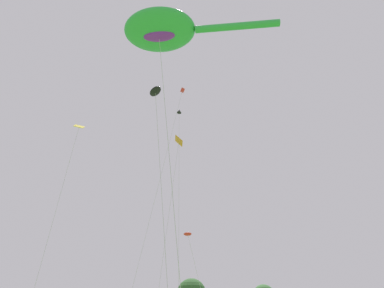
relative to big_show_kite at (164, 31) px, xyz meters
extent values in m
ellipsoid|color=green|center=(-0.26, 0.13, 0.04)|extent=(6.33, 5.61, 1.41)
cylinder|color=green|center=(4.75, -2.40, -0.17)|extent=(5.57, 3.15, 0.51)
ellipsoid|color=purple|center=(-0.26, 0.13, -0.60)|extent=(2.46, 1.82, 0.51)
cylinder|color=#B2B2B7|center=(1.33, 1.17, -10.29)|extent=(3.21, 2.10, 19.24)
cube|color=red|center=(4.81, 9.43, 4.24)|extent=(0.52, 0.61, 0.51)
cylinder|color=#B2B2B7|center=(3.11, 11.17, -7.84)|extent=(3.43, 3.50, 24.15)
ellipsoid|color=black|center=(-0.39, -1.07, -7.16)|extent=(0.71, 0.97, 0.28)
cylinder|color=#B2B2B7|center=(0.63, -0.32, -13.53)|extent=(2.08, 1.52, 12.75)
cube|color=orange|center=(4.77, 10.07, -2.29)|extent=(1.03, 1.24, 0.79)
cylinder|color=#B2B2B7|center=(4.18, 10.81, -11.10)|extent=(1.20, 1.49, 17.62)
cone|color=black|center=(6.10, 14.32, 5.36)|extent=(0.84, 0.84, 0.55)
cylinder|color=#B2B2B7|center=(6.06, 13.37, -7.27)|extent=(0.09, 1.92, 25.27)
ellipsoid|color=red|center=(7.27, 13.93, -10.49)|extent=(0.96, 0.88, 0.37)
cube|color=yellow|center=(-4.63, 8.77, -3.93)|extent=(0.87, 0.65, 0.64)
cylinder|color=#B2B2B7|center=(-4.75, 9.91, -11.92)|extent=(0.24, 2.29, 15.98)
camera|label=1|loc=(-2.67, -12.43, -18.11)|focal=26.02mm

